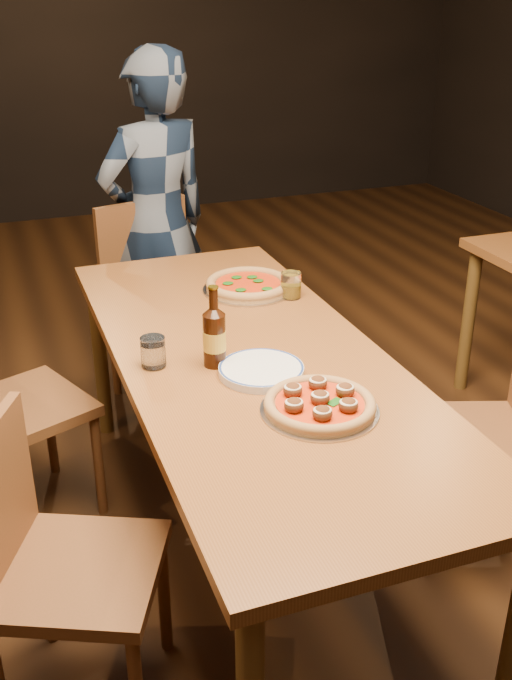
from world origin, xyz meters
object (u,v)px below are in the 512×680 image
object	(u,v)px
chair_main_sw	(21,406)
diner	(157,226)
chair_end	(167,305)
pizza_meatball	(320,404)
beer_bottle	(214,338)
water_glass	(153,352)
amber_glass	(291,285)
pizza_margherita	(248,285)
table_main	(251,374)
chair_main_e	(474,434)
plate_stack	(261,370)
chair_main_nw	(79,570)

from	to	relation	value
chair_main_sw	diner	world-z (taller)	diner
chair_end	pizza_meatball	size ratio (longest dim) A/B	2.97
chair_main_sw	beer_bottle	distance (m)	0.85
water_glass	amber_glass	bearing A→B (deg)	31.87
pizza_margherita	water_glass	xyz separation A→B (m)	(-0.48, -0.49, 0.02)
table_main	chair_end	bearing A→B (deg)	89.89
chair_main_e	water_glass	size ratio (longest dim) A/B	9.26
chair_main_e	plate_stack	size ratio (longest dim) A/B	3.43
table_main	pizza_margherita	bearing A→B (deg)	71.10
chair_main_e	pizza_meatball	world-z (taller)	chair_main_e
chair_main_nw	plate_stack	xyz separation A→B (m)	(0.60, 0.28, 0.33)
chair_end	diner	world-z (taller)	diner
pizza_meatball	beer_bottle	xyz separation A→B (m)	(-0.18, 0.36, 0.07)
amber_glass	water_glass	bearing A→B (deg)	-148.13
table_main	beer_bottle	bearing A→B (deg)	-165.28
pizza_meatball	table_main	bearing A→B (deg)	98.21
chair_main_sw	plate_stack	world-z (taller)	chair_main_sw
chair_end	water_glass	xyz separation A→B (m)	(-0.30, -1.10, 0.32)
amber_glass	chair_end	bearing A→B (deg)	112.22
chair_main_sw	beer_bottle	world-z (taller)	beer_bottle
water_glass	diner	size ratio (longest dim) A/B	0.06
chair_main_nw	chair_end	world-z (taller)	chair_end
plate_stack	amber_glass	bearing A→B (deg)	59.41
chair_end	chair_main_nw	bearing A→B (deg)	-126.46
table_main	chair_end	distance (m)	1.14
plate_stack	pizza_margherita	bearing A→B (deg)	73.60
chair_end	amber_glass	size ratio (longest dim) A/B	10.16
pizza_meatball	amber_glass	xyz separation A→B (m)	(0.24, 0.79, 0.02)
plate_stack	diner	bearing A→B (deg)	88.35
chair_main_nw	plate_stack	distance (m)	0.74
plate_stack	chair_end	bearing A→B (deg)	89.19
table_main	pizza_meatball	world-z (taller)	pizza_meatball
chair_main_sw	pizza_margherita	size ratio (longest dim) A/B	2.64
plate_stack	amber_glass	distance (m)	0.62
chair_main_nw	water_glass	bearing A→B (deg)	-10.90
table_main	water_glass	xyz separation A→B (m)	(-0.30, 0.02, 0.12)
chair_end	pizza_margherita	xyz separation A→B (m)	(0.17, -0.61, 0.29)
amber_glass	pizza_margherita	bearing A→B (deg)	136.17
water_glass	plate_stack	bearing A→B (deg)	-29.53
chair_main_nw	diner	xyz separation A→B (m)	(0.65, 1.77, 0.35)
pizza_meatball	amber_glass	bearing A→B (deg)	72.82
chair_end	beer_bottle	size ratio (longest dim) A/B	3.87
pizza_meatball	beer_bottle	world-z (taller)	beer_bottle
table_main	water_glass	world-z (taller)	water_glass
chair_main_nw	chair_end	bearing A→B (deg)	2.83
table_main	diner	size ratio (longest dim) A/B	1.27
chair_main_nw	plate_stack	size ratio (longest dim) A/B	3.46
pizza_margherita	pizza_meatball	bearing A→B (deg)	-97.54
water_glass	amber_glass	xyz separation A→B (m)	(0.60, 0.37, 0.00)
pizza_meatball	plate_stack	bearing A→B (deg)	105.87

